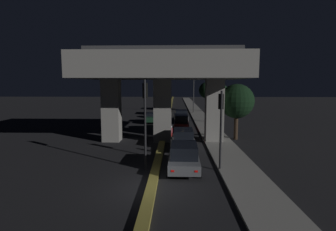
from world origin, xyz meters
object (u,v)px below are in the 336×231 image
car_grey_fourth (181,116)px  car_taxi_yellow_third_oncoming (162,105)px  traffic_light_right_of_median (221,116)px  car_dark_green_lead_oncoming (152,117)px  pedestrian_on_sidewalk (219,128)px  motorcycle_white_filtering_near (172,147)px  traffic_light_left_of_median (145,109)px  car_silver_second (183,138)px  motorcycle_red_filtering_mid (171,133)px  car_dark_red_third (181,122)px  car_grey_lead (184,157)px  street_lamp (192,90)px  car_dark_green_second_oncoming (159,109)px

car_grey_fourth → car_taxi_yellow_third_oncoming: (-3.81, 19.67, 0.09)m
traffic_light_right_of_median → car_dark_green_lead_oncoming: size_ratio=1.26×
car_dark_green_lead_oncoming → pedestrian_on_sidewalk: (7.84, -10.43, 0.31)m
motorcycle_white_filtering_near → traffic_light_left_of_median: bearing=156.7°
car_silver_second → motorcycle_red_filtering_mid: bearing=17.0°
car_dark_red_third → motorcycle_red_filtering_mid: car_dark_red_third is taller
car_dark_green_lead_oncoming → motorcycle_white_filtering_near: motorcycle_white_filtering_near is taller
car_dark_green_lead_oncoming → pedestrian_on_sidewalk: pedestrian_on_sidewalk is taller
car_grey_lead → car_dark_red_third: 14.52m
car_taxi_yellow_third_oncoming → car_dark_red_third: bearing=10.6°
car_grey_fourth → motorcycle_white_filtering_near: car_grey_fourth is taller
car_dark_red_third → motorcycle_white_filtering_near: (-0.93, -11.07, -0.36)m
car_dark_green_lead_oncoming → car_taxi_yellow_third_oncoming: size_ratio=0.99×
car_dark_red_third → car_silver_second: bearing=-179.2°
motorcycle_white_filtering_near → pedestrian_on_sidewalk: 8.32m
car_taxi_yellow_third_oncoming → car_silver_second: bearing=8.6°
car_grey_fourth → pedestrian_on_sidewalk: size_ratio=2.58×
street_lamp → car_taxi_yellow_third_oncoming: size_ratio=1.79×
traffic_light_left_of_median → traffic_light_right_of_median: traffic_light_left_of_median is taller
traffic_light_left_of_median → pedestrian_on_sidewalk: bearing=58.0°
traffic_light_right_of_median → car_dark_red_third: traffic_light_right_of_median is taller
street_lamp → motorcycle_red_filtering_mid: street_lamp is taller
car_dark_red_third → car_grey_fourth: 6.50m
car_dark_green_second_oncoming → motorcycle_red_filtering_mid: (2.56, -21.26, -0.36)m
traffic_light_left_of_median → car_grey_lead: (2.45, -0.02, -3.01)m
pedestrian_on_sidewalk → car_grey_fourth: bearing=109.1°
traffic_light_right_of_median → car_grey_fourth: 21.24m
car_taxi_yellow_third_oncoming → traffic_light_left_of_median: bearing=4.1°
street_lamp → car_grey_fourth: street_lamp is taller
traffic_light_left_of_median → car_dark_red_third: size_ratio=1.40×
car_grey_fourth → car_taxi_yellow_third_oncoming: car_taxi_yellow_third_oncoming is taller
traffic_light_left_of_median → traffic_light_right_of_median: (4.74, 0.01, -0.44)m
car_taxi_yellow_third_oncoming → pedestrian_on_sidewalk: pedestrian_on_sidewalk is taller
car_grey_lead → car_dark_red_third: size_ratio=1.07×
car_silver_second → car_taxi_yellow_third_oncoming: car_taxi_yellow_third_oncoming is taller
car_dark_green_lead_oncoming → car_dark_green_second_oncoming: car_dark_green_second_oncoming is taller
car_dark_red_third → car_dark_green_lead_oncoming: 7.39m
car_grey_fourth → car_dark_green_second_oncoming: bearing=20.2°
car_grey_fourth → street_lamp: bearing=-11.5°
motorcycle_red_filtering_mid → traffic_light_right_of_median: bearing=-158.0°
traffic_light_left_of_median → car_silver_second: 7.05m
car_grey_lead → car_dark_green_lead_oncoming: 21.07m
street_lamp → car_grey_fourth: size_ratio=1.57×
car_taxi_yellow_third_oncoming → motorcycle_white_filtering_near: size_ratio=2.19×
street_lamp → pedestrian_on_sidewalk: (1.50, -22.85, -3.30)m
car_dark_red_third → car_taxi_yellow_third_oncoming: (-3.72, 26.17, 0.03)m
traffic_light_right_of_median → motorcycle_red_filtering_mid: bearing=109.2°
traffic_light_left_of_median → pedestrian_on_sidewalk: 12.42m
car_taxi_yellow_third_oncoming → street_lamp: bearing=41.1°
street_lamp → car_dark_green_lead_oncoming: size_ratio=1.80×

